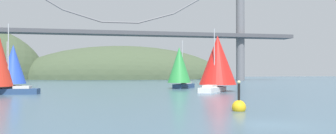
{
  "coord_description": "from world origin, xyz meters",
  "views": [
    {
      "loc": [
        -10.33,
        -19.61,
        3.11
      ],
      "look_at": [
        0.0,
        26.56,
        3.66
      ],
      "focal_mm": 39.22,
      "sensor_mm": 36.0,
      "label": 1
    }
  ],
  "objects_px": {
    "sailboat_blue_spinnaker": "(13,66)",
    "channel_buoy": "(239,106)",
    "sailboat_red_spinnaker": "(217,61)",
    "sailboat_green_sail": "(180,66)"
  },
  "relations": [
    {
      "from": "sailboat_blue_spinnaker",
      "to": "channel_buoy",
      "type": "bearing_deg",
      "value": -59.67
    },
    {
      "from": "sailboat_blue_spinnaker",
      "to": "sailboat_red_spinnaker",
      "type": "relative_size",
      "value": 0.84
    },
    {
      "from": "sailboat_blue_spinnaker",
      "to": "sailboat_green_sail",
      "type": "height_order",
      "value": "sailboat_green_sail"
    },
    {
      "from": "sailboat_green_sail",
      "to": "sailboat_red_spinnaker",
      "type": "bearing_deg",
      "value": -70.45
    },
    {
      "from": "sailboat_green_sail",
      "to": "sailboat_red_spinnaker",
      "type": "relative_size",
      "value": 0.9
    },
    {
      "from": "sailboat_blue_spinnaker",
      "to": "sailboat_red_spinnaker",
      "type": "height_order",
      "value": "sailboat_red_spinnaker"
    },
    {
      "from": "sailboat_blue_spinnaker",
      "to": "sailboat_green_sail",
      "type": "bearing_deg",
      "value": -7.5
    },
    {
      "from": "sailboat_green_sail",
      "to": "sailboat_blue_spinnaker",
      "type": "bearing_deg",
      "value": 172.5
    },
    {
      "from": "sailboat_green_sail",
      "to": "channel_buoy",
      "type": "bearing_deg",
      "value": -97.37
    },
    {
      "from": "sailboat_blue_spinnaker",
      "to": "channel_buoy",
      "type": "xyz_separation_m",
      "value": [
        24.14,
        -41.25,
        -3.74
      ]
    }
  ]
}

